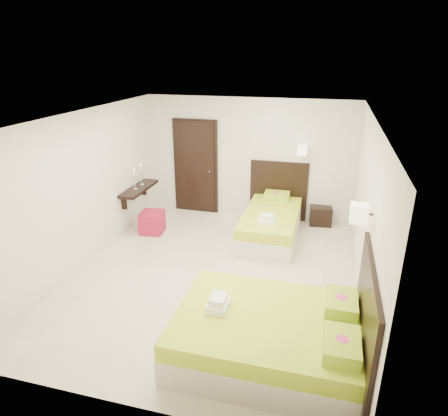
% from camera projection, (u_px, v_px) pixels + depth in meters
% --- Properties ---
extents(floor, '(5.50, 5.50, 0.00)m').
position_uv_depth(floor, '(214.00, 275.00, 6.64)').
color(floor, beige).
rests_on(floor, ground).
extents(bed_single, '(1.24, 2.07, 1.71)m').
position_uv_depth(bed_single, '(271.00, 221.00, 7.97)').
color(bed_single, beige).
rests_on(bed_single, ground).
extents(bed_double, '(2.20, 1.87, 1.81)m').
position_uv_depth(bed_double, '(274.00, 334.00, 4.76)').
color(bed_double, beige).
rests_on(bed_double, ground).
extents(nightstand, '(0.49, 0.45, 0.40)m').
position_uv_depth(nightstand, '(320.00, 215.00, 8.55)').
color(nightstand, black).
rests_on(nightstand, ground).
extents(ottoman, '(0.49, 0.49, 0.44)m').
position_uv_depth(ottoman, '(152.00, 222.00, 8.15)').
color(ottoman, maroon).
rests_on(ottoman, ground).
extents(door, '(1.02, 0.15, 2.14)m').
position_uv_depth(door, '(196.00, 167.00, 8.97)').
color(door, black).
rests_on(door, ground).
extents(console_shelf, '(0.35, 1.20, 0.78)m').
position_uv_depth(console_shelf, '(139.00, 189.00, 8.28)').
color(console_shelf, black).
rests_on(console_shelf, ground).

